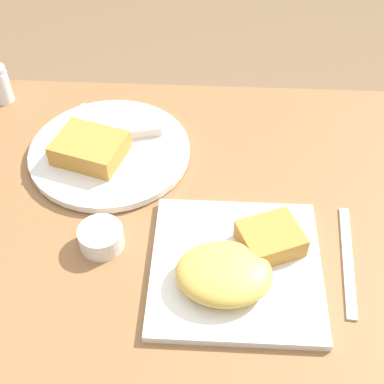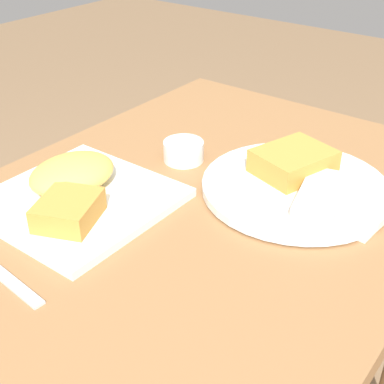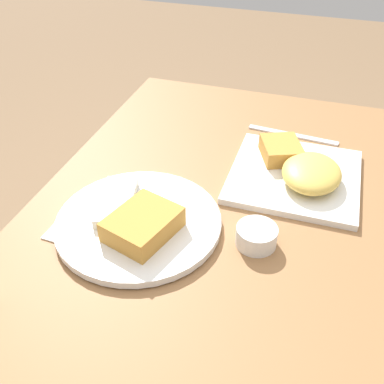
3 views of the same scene
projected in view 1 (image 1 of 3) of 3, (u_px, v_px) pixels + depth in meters
dining_table at (180, 238)px, 1.02m from camera, size 0.98×0.69×0.77m
menu_card at (105, 141)px, 1.05m from camera, size 0.16×0.23×0.00m
plate_square_near at (236, 265)px, 0.82m from camera, size 0.26×0.26×0.06m
plate_oval_far at (106, 148)px, 1.01m from camera, size 0.30×0.30×0.05m
sauce_ramekin at (101, 237)px, 0.86m from camera, size 0.07×0.07×0.04m
salt_shaker at (0, 86)px, 1.12m from camera, size 0.04×0.04×0.08m
butter_knife at (348, 260)px, 0.85m from camera, size 0.03×0.22×0.00m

